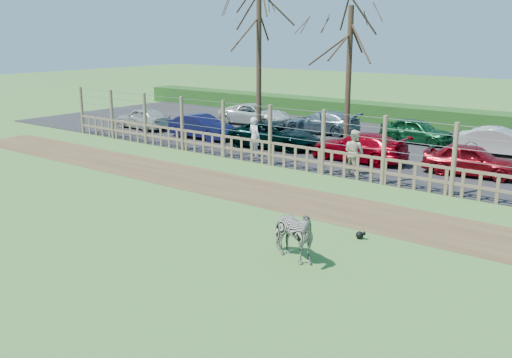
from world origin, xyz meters
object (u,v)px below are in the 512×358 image
Objects in this scene: car_2 at (275,135)px; car_4 at (471,160)px; car_10 at (416,131)px; car_8 at (255,114)px; car_9 at (322,122)px; car_3 at (359,147)px; crow at (360,235)px; visitor_b at (354,152)px; visitor_a at (254,137)px; car_0 at (143,118)px; tree_mid at (350,42)px; zebra at (291,234)px; car_1 at (201,127)px; tree_left at (259,26)px; car_11 at (500,142)px.

car_2 is 1.23× the size of car_4.
car_8 is at bearing 94.97° from car_10.
car_2 is 1.04× the size of car_9.
car_3 is 5.31m from car_10.
crow is 14.23m from car_10.
car_8 is at bearing -19.09° from visitor_b.
visitor_a is 9.61m from car_0.
car_4 is (18.00, 0.31, 0.00)m from car_0.
car_0 is (-17.85, 8.33, 0.53)m from crow.
car_2 is 1.04× the size of car_3.
tree_mid is 3.96× the size of visitor_b.
crow is (3.46, -6.09, -0.79)m from visitor_b.
car_9 is (-9.31, 4.52, 0.00)m from car_4.
tree_mid is 8.20m from car_4.
car_3 and car_8 have the same top height.
car_3 is at bearing 37.31° from car_9.
zebra is 0.45× the size of car_4.
visitor_b is 0.49× the size of car_0.
visitor_b is 2.44m from car_3.
visitor_a is 0.47× the size of car_1.
car_2 reaches higher than crow.
visitor_b is 0.49× the size of car_10.
car_3 is at bearing -99.99° from car_2.
tree_left reaches higher than car_8.
tree_left is 5.60m from car_2.
zebra is 2.48m from crow.
car_3 is 1.17× the size of car_4.
car_11 is at bearing 89.97° from crow.
car_11 is (0.64, 15.46, -0.03)m from zebra.
car_8 and car_11 have the same top height.
tree_mid is 6.99m from visitor_b.
car_9 is (4.10, 5.01, 0.00)m from car_1.
tree_mid is at bearing -68.17° from car_1.
tree_left is at bearing -36.98° from car_9.
car_9 is at bearing 57.66° from car_4.
car_11 is at bearing 13.18° from zebra.
tree_left is at bearing 46.50° from car_2.
car_2 is at bearing 140.25° from car_10.
tree_mid is 8.48m from car_1.
visitor_a is 6.84m from car_9.
car_9 is 9.17m from car_11.
car_1 is (-4.81, 1.79, -0.26)m from visitor_a.
car_8 is 9.78m from car_10.
car_11 is (3.46, 7.04, -0.26)m from visitor_b.
tree_mid is at bearing -113.31° from car_8.
car_1 and car_11 have the same top height.
tree_left reaches higher than car_2.
car_9 is (1.81, 3.18, -4.98)m from tree_left.
car_1 is (4.59, -0.18, 0.00)m from car_0.
zebra reaches higher than car_0.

